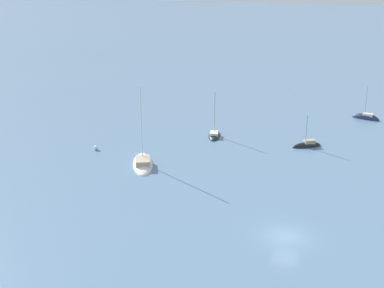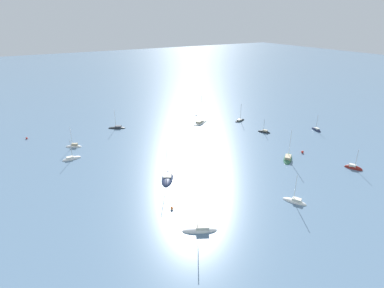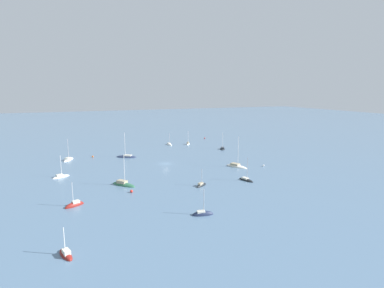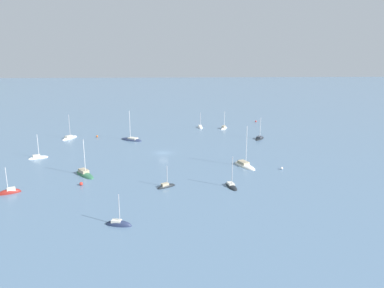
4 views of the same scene
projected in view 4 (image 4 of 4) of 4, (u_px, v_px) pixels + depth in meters
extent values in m
plane|color=slate|center=(163.00, 153.00, 110.83)|extent=(600.00, 600.00, 0.00)
ellipsoid|color=#232D4C|center=(119.00, 225.00, 65.43)|extent=(2.45, 4.92, 1.88)
cube|color=silver|center=(116.00, 221.00, 65.30)|extent=(1.38, 1.88, 0.47)
cylinder|color=#B2B2B7|center=(119.00, 209.00, 64.61)|extent=(0.14, 0.14, 5.28)
ellipsoid|color=black|center=(166.00, 187.00, 83.43)|extent=(3.53, 4.51, 1.43)
cube|color=tan|center=(165.00, 184.00, 83.04)|extent=(1.62, 1.85, 0.64)
cylinder|color=#B2B2B7|center=(167.00, 176.00, 82.90)|extent=(0.14, 0.14, 4.51)
ellipsoid|color=white|center=(38.00, 158.00, 105.45)|extent=(3.98, 5.53, 1.33)
cube|color=silver|center=(36.00, 156.00, 105.06)|extent=(1.93, 2.25, 0.69)
cylinder|color=silver|center=(38.00, 146.00, 104.69)|extent=(0.14, 0.14, 6.48)
ellipsoid|color=#2D6647|center=(85.00, 175.00, 91.31)|extent=(7.70, 6.77, 1.58)
cube|color=tan|center=(84.00, 171.00, 91.56)|extent=(3.26, 3.05, 0.89)
cylinder|color=silver|center=(84.00, 157.00, 89.85)|extent=(0.14, 0.14, 8.60)
ellipsoid|color=black|center=(260.00, 139.00, 128.20)|extent=(6.69, 5.04, 1.14)
cube|color=#333842|center=(259.00, 137.00, 127.60)|extent=(2.76, 2.45, 0.65)
cylinder|color=silver|center=(260.00, 128.00, 127.54)|extent=(0.14, 0.14, 7.00)
ellipsoid|color=#232D4C|center=(131.00, 140.00, 126.34)|extent=(6.72, 8.58, 1.54)
cube|color=beige|center=(133.00, 138.00, 125.87)|extent=(3.28, 3.60, 0.50)
cylinder|color=silver|center=(130.00, 125.00, 125.24)|extent=(0.14, 0.14, 9.53)
ellipsoid|color=white|center=(224.00, 129.00, 144.48)|extent=(5.17, 3.75, 1.26)
cube|color=tan|center=(224.00, 127.00, 143.93)|extent=(2.09, 1.75, 0.87)
cylinder|color=silver|center=(224.00, 120.00, 143.84)|extent=(0.14, 0.14, 6.33)
ellipsoid|color=silver|center=(200.00, 128.00, 146.17)|extent=(5.46, 1.91, 1.51)
cube|color=silver|center=(200.00, 126.00, 146.42)|extent=(1.99, 1.27, 0.48)
cylinder|color=#B2B2B7|center=(200.00, 120.00, 145.12)|extent=(0.14, 0.14, 5.48)
ellipsoid|color=maroon|center=(10.00, 193.00, 79.87)|extent=(3.39, 4.79, 1.99)
cube|color=silver|center=(11.00, 189.00, 79.83)|extent=(1.66, 1.95, 0.68)
cylinder|color=silver|center=(7.00, 179.00, 78.97)|extent=(0.14, 0.14, 5.31)
ellipsoid|color=black|center=(231.00, 187.00, 83.62)|extent=(5.68, 2.95, 1.18)
cube|color=silver|center=(231.00, 184.00, 83.88)|extent=(2.18, 1.65, 0.49)
cylinder|color=#B2B2B7|center=(232.00, 171.00, 82.45)|extent=(0.14, 0.14, 6.77)
ellipsoid|color=silver|center=(70.00, 138.00, 128.65)|extent=(7.08, 4.81, 1.48)
cube|color=beige|center=(68.00, 137.00, 127.97)|extent=(2.83, 2.30, 0.72)
cylinder|color=#B2B2B7|center=(69.00, 126.00, 127.89)|extent=(0.14, 0.14, 7.84)
ellipsoid|color=white|center=(245.00, 166.00, 98.40)|extent=(8.80, 5.95, 1.33)
cube|color=tan|center=(243.00, 163.00, 98.79)|extent=(3.55, 2.97, 0.78)
cylinder|color=silver|center=(246.00, 146.00, 96.65)|extent=(0.14, 0.14, 10.43)
sphere|color=orange|center=(97.00, 136.00, 130.47)|extent=(0.66, 0.66, 0.66)
sphere|color=red|center=(256.00, 121.00, 157.35)|extent=(0.67, 0.67, 0.67)
sphere|color=white|center=(282.00, 168.00, 95.56)|extent=(0.65, 0.65, 0.65)
sphere|color=red|center=(81.00, 184.00, 84.42)|extent=(0.77, 0.77, 0.77)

